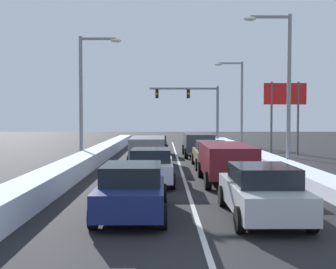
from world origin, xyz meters
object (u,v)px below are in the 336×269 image
sedan_silver_right_lane_nearest (262,191)px  roadside_sign_right (285,102)px  sedan_navy_center_lane_nearest (133,189)px  sedan_black_center_lane_fourth (155,145)px  sedan_tan_right_lane_third (211,154)px  street_lamp_right_mid (283,77)px  suv_gray_center_lane_third (148,148)px  sedan_white_center_lane_second (151,166)px  traffic_light_gantry (196,102)px  suv_charcoal_right_lane_fourth (198,142)px  street_lamp_left_mid (87,87)px  street_lamp_right_far (238,96)px  suv_maroon_right_lane_second (226,160)px

sedan_silver_right_lane_nearest → roadside_sign_right: 20.87m
sedan_navy_center_lane_nearest → sedan_black_center_lane_fourth: size_ratio=1.00×
sedan_black_center_lane_fourth → roadside_sign_right: roadside_sign_right is taller
sedan_tan_right_lane_third → street_lamp_right_mid: street_lamp_right_mid is taller
sedan_tan_right_lane_third → suv_gray_center_lane_third: size_ratio=0.92×
sedan_navy_center_lane_nearest → sedan_white_center_lane_second: same height
sedan_white_center_lane_second → traffic_light_gantry: 28.21m
suv_charcoal_right_lane_fourth → street_lamp_left_mid: size_ratio=0.62×
sedan_black_center_lane_fourth → sedan_white_center_lane_second: bearing=-89.5°
sedan_navy_center_lane_nearest → street_lamp_left_mid: bearing=105.4°
sedan_tan_right_lane_third → street_lamp_right_far: (4.30, 15.78, 4.07)m
street_lamp_left_mid → traffic_light_gantry: bearing=66.9°
suv_gray_center_lane_third → sedan_white_center_lane_second: bearing=-86.7°
street_lamp_right_far → roadside_sign_right: (2.10, -8.13, -0.81)m
street_lamp_left_mid → sedan_white_center_lane_second: bearing=-62.7°
suv_charcoal_right_lane_fourth → street_lamp_right_mid: bearing=-60.1°
sedan_silver_right_lane_nearest → suv_charcoal_right_lane_fourth: size_ratio=0.92×
sedan_black_center_lane_fourth → street_lamp_right_far: (7.65, 8.13, 4.07)m
sedan_navy_center_lane_nearest → traffic_light_gantry: bearing=82.5°
suv_maroon_right_lane_second → sedan_white_center_lane_second: (-3.24, -0.09, -0.25)m
sedan_silver_right_lane_nearest → sedan_white_center_lane_second: 7.05m
sedan_navy_center_lane_nearest → street_lamp_right_far: street_lamp_right_far is taller
sedan_navy_center_lane_nearest → traffic_light_gantry: size_ratio=0.60×
traffic_light_gantry → sedan_white_center_lane_second: bearing=-98.3°
suv_charcoal_right_lane_fourth → sedan_black_center_lane_fourth: bearing=160.5°
sedan_tan_right_lane_third → suv_charcoal_right_lane_fourth: (-0.20, 6.54, 0.25)m
street_lamp_right_mid → suv_charcoal_right_lane_fourth: bearing=119.9°
suv_gray_center_lane_third → roadside_sign_right: size_ratio=0.89×
sedan_tan_right_lane_third → sedan_white_center_lane_second: size_ratio=1.00×
street_lamp_right_mid → roadside_sign_right: street_lamp_right_mid is taller
sedan_silver_right_lane_nearest → sedan_navy_center_lane_nearest: same height
suv_gray_center_lane_third → roadside_sign_right: roadside_sign_right is taller
suv_maroon_right_lane_second → sedan_white_center_lane_second: suv_maroon_right_lane_second is taller
sedan_tan_right_lane_third → sedan_black_center_lane_fourth: bearing=113.6°
suv_gray_center_lane_third → suv_charcoal_right_lane_fourth: bearing=58.9°
suv_gray_center_lane_third → traffic_light_gantry: 21.75m
sedan_silver_right_lane_nearest → street_lamp_right_far: 28.37m
sedan_tan_right_lane_third → traffic_light_gantry: size_ratio=0.60×
sedan_navy_center_lane_nearest → roadside_sign_right: 21.94m
suv_maroon_right_lane_second → sedan_black_center_lane_fourth: size_ratio=1.09×
sedan_silver_right_lane_nearest → sedan_white_center_lane_second: same height
sedan_white_center_lane_second → street_lamp_right_mid: 9.79m
sedan_white_center_lane_second → suv_gray_center_lane_third: suv_gray_center_lane_third is taller
suv_charcoal_right_lane_fourth → street_lamp_right_mid: street_lamp_right_mid is taller
suv_gray_center_lane_third → traffic_light_gantry: (4.44, 21.00, 3.48)m
sedan_black_center_lane_fourth → roadside_sign_right: size_ratio=0.82×
traffic_light_gantry → street_lamp_right_mid: street_lamp_right_mid is taller
suv_gray_center_lane_third → sedan_black_center_lane_fourth: suv_gray_center_lane_third is taller
sedan_silver_right_lane_nearest → sedan_black_center_lane_fourth: size_ratio=1.00×
sedan_white_center_lane_second → suv_gray_center_lane_third: bearing=93.3°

